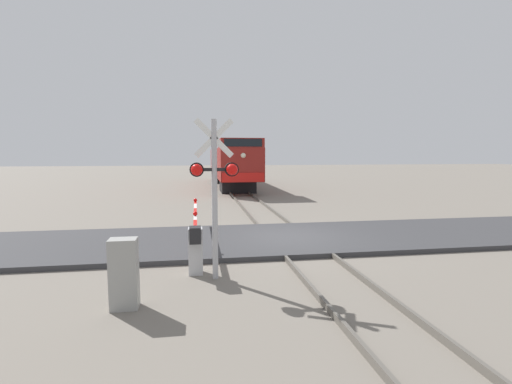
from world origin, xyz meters
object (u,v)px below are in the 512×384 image
at_px(locomotive, 232,164).
at_px(crossing_signal, 215,181).
at_px(crossing_gate, 195,234).
at_px(utility_cabinet, 124,274).

distance_m(locomotive, crossing_signal, 25.04).
xyz_separation_m(locomotive, crossing_gate, (-3.28, -23.49, -1.30)).
distance_m(locomotive, crossing_gate, 23.75).
xyz_separation_m(crossing_signal, crossing_gate, (-0.48, 1.39, -1.60)).
distance_m(locomotive, utility_cabinet, 26.81).
bearing_deg(crossing_signal, utility_cabinet, -141.94).
bearing_deg(crossing_gate, locomotive, 82.04).
xyz_separation_m(locomotive, crossing_signal, (-2.80, -24.88, 0.31)).
height_order(locomotive, utility_cabinet, locomotive).
xyz_separation_m(crossing_signal, utility_cabinet, (-1.89, -1.48, -1.72)).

